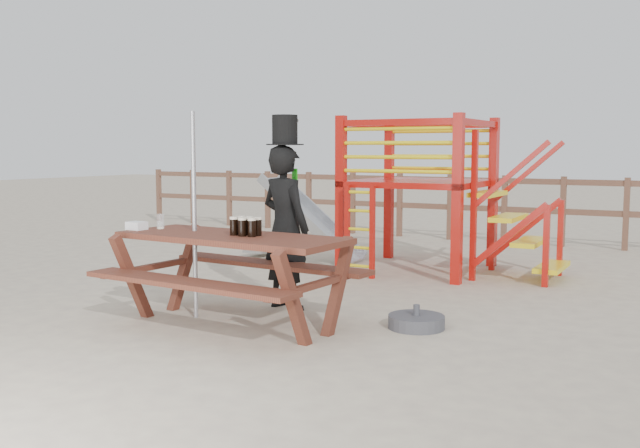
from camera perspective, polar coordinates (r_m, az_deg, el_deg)
The scene contains 10 objects.
ground at distance 6.92m, azimuth -4.59°, elevation -7.88°, with size 60.00×60.00×0.00m, color #C2B597.
back_fence at distance 13.17m, azimuth 12.43°, elevation 1.84°, with size 15.09×0.09×1.20m.
playground_fort at distance 9.88m, azimuth 7.52°, elevation 2.54°, with size 4.71×1.84×2.10m.
picnic_table at distance 6.75m, azimuth -7.07°, elevation -3.55°, with size 2.32×1.68×0.86m.
man_with_hat at distance 7.38m, azimuth -2.79°, elevation 0.09°, with size 0.71×0.57×2.01m.
metal_pole at distance 7.06m, azimuth -10.02°, elevation 0.65°, with size 0.04×0.04×2.02m, color #B2B2B7.
parasol_base at distance 6.75m, azimuth 7.72°, elevation -7.75°, with size 0.53×0.53×0.22m.
paper_bag at distance 7.30m, azimuth -14.46°, elevation -0.13°, with size 0.18×0.14×0.08m, color white.
stout_pints at distance 6.62m, azimuth -5.94°, elevation -0.18°, with size 0.29×0.20×0.17m.
empty_glasses at distance 7.32m, azimuth -12.65°, elevation 0.15°, with size 0.08×0.08×0.15m.
Camera 1 is at (3.72, -5.60, 1.66)m, focal length 40.00 mm.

